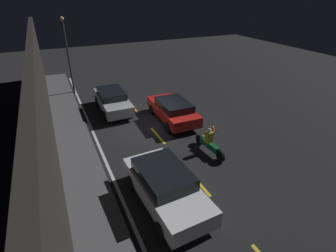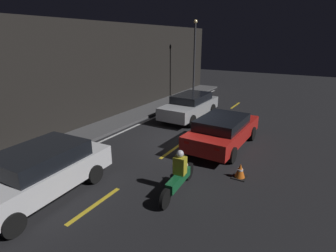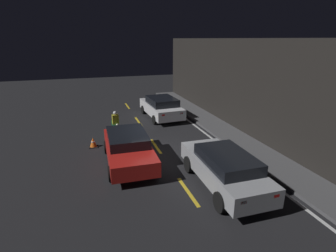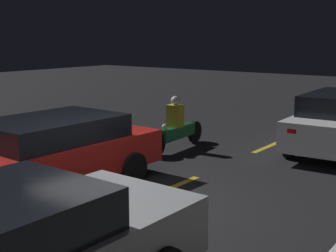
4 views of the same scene
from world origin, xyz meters
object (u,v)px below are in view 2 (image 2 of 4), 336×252
Objects in this scene: motorcycle at (179,176)px; traffic_cone_near at (240,171)px; street_lamp at (194,56)px; hatchback_silver at (190,105)px; taxi_red at (223,130)px; sedan_white at (38,172)px.

motorcycle reaches higher than traffic_cone_near.
street_lamp is (11.95, 5.13, 2.69)m from motorcycle.
street_lamp reaches higher than hatchback_silver.
street_lamp is at bearing 19.09° from motorcycle.
hatchback_silver reaches higher than taxi_red.
street_lamp is at bearing -156.14° from hatchback_silver.
hatchback_silver is at bearing 19.22° from motorcycle.
hatchback_silver is 8.82× the size of traffic_cone_near.
street_lamp is at bearing -176.19° from sedan_white.
taxi_red is 2.78m from traffic_cone_near.
sedan_white is 9.50m from hatchback_silver.
motorcycle is (-4.15, -0.06, -0.20)m from taxi_red.
hatchback_silver is at bearing 39.69° from traffic_cone_near.
traffic_cone_near is at bearing 40.52° from hatchback_silver.
hatchback_silver is at bearing 175.08° from sedan_white.
taxi_red is at bearing -3.23° from motorcycle.
hatchback_silver is 0.79× the size of street_lamp.
taxi_red is at bearing 149.08° from sedan_white.
taxi_red is at bearing -147.04° from street_lamp.
taxi_red is 0.79× the size of street_lamp.
street_lamp is at bearing 34.66° from taxi_red.
traffic_cone_near is 0.09× the size of street_lamp.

